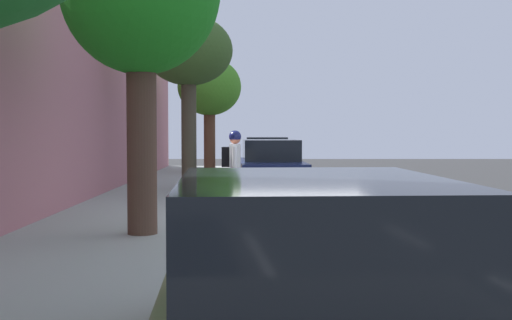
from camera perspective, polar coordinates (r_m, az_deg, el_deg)
name	(u,v)px	position (r m, az deg, el deg)	size (l,w,h in m)	color
ground	(299,227)	(12.05, 3.84, -5.93)	(56.40, 56.40, 0.00)	#2E2E2E
sidewalk	(127,223)	(12.24, -11.23, -5.47)	(3.13, 35.25, 0.16)	#9DA298
curb_edge	(217,223)	(12.03, -3.48, -5.57)	(0.16, 35.25, 0.16)	gray
lane_stripe_centre	(443,229)	(12.24, 16.14, -5.88)	(0.14, 35.80, 0.01)	white
lane_stripe_bike_edge	(296,227)	(12.05, 3.55, -5.92)	(0.12, 35.25, 0.01)	white
building_facade	(27,93)	(12.61, -19.49, 5.59)	(0.50, 35.25, 4.95)	#B86F77
parked_sedan_silver_nearest	(267,157)	(25.34, 0.95, 0.29)	(1.84, 4.40, 1.52)	#B7BABF
parked_sedan_dark_blue_second	(271,167)	(18.57, 1.30, -0.58)	(2.00, 4.48, 1.52)	navy
parked_sedan_tan_mid	(313,307)	(3.94, 5.03, -12.78)	(2.02, 4.49, 1.52)	tan
bicycle_at_curb	(244,196)	(14.03, -1.10, -3.17)	(1.72, 0.51, 0.76)	black
cyclist_with_backpack	(234,161)	(14.43, -1.96, -0.12)	(0.43, 0.62, 1.79)	#C6B284
street_tree_near_cyclist	(209,89)	(25.80, -4.12, 6.28)	(2.51, 2.51, 4.48)	brown
street_tree_mid_block	(189,54)	(17.76, -5.95, 9.24)	(2.38, 2.38, 4.73)	#494230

